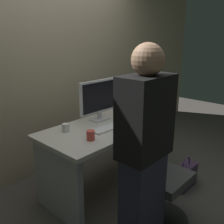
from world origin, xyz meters
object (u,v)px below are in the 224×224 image
at_px(office_chair, 157,178).
at_px(cup_by_monitor, 66,128).
at_px(cup_near_keyboard, 91,135).
at_px(cell_phone, 146,117).
at_px(person_at_desk, 144,156).
at_px(mouse, 126,120).
at_px(monitor, 99,98).
at_px(keyboard, 109,127).
at_px(book_stack, 126,106).
at_px(handbag, 185,176).
at_px(desk, 109,144).

xyz_separation_m(office_chair, cup_by_monitor, (-0.36, 0.85, 0.37)).
distance_m(cup_near_keyboard, cell_phone, 0.90).
relative_size(person_at_desk, mouse, 16.39).
bearing_deg(office_chair, cup_near_keyboard, 122.49).
bearing_deg(cup_by_monitor, monitor, 0.56).
height_order(mouse, cell_phone, mouse).
bearing_deg(office_chair, person_at_desk, -162.62).
relative_size(office_chair, keyboard, 2.19).
bearing_deg(book_stack, monitor, 178.61).
bearing_deg(book_stack, keyboard, -155.88).
bearing_deg(cup_near_keyboard, keyboard, 12.99).
height_order(cup_near_keyboard, handbag, cup_near_keyboard).
distance_m(book_stack, handbag, 1.08).
distance_m(desk, monitor, 0.52).
height_order(office_chair, mouse, office_chair).
height_order(mouse, cup_near_keyboard, cup_near_keyboard).
relative_size(office_chair, cell_phone, 6.53).
xyz_separation_m(person_at_desk, mouse, (0.69, 0.74, -0.07)).
bearing_deg(office_chair, cup_by_monitor, 112.58).
height_order(office_chair, cup_near_keyboard, office_chair).
bearing_deg(mouse, person_at_desk, -133.02).
relative_size(desk, person_at_desk, 0.92).
height_order(desk, mouse, mouse).
height_order(person_at_desk, monitor, person_at_desk).
height_order(desk, cup_near_keyboard, cup_near_keyboard).
xyz_separation_m(book_stack, cell_phone, (-0.00, -0.32, -0.07)).
height_order(desk, keyboard, keyboard).
bearing_deg(monitor, cup_by_monitor, -179.44).
bearing_deg(handbag, mouse, 123.36).
bearing_deg(handbag, monitor, 123.23).
bearing_deg(cell_phone, monitor, 160.70).
distance_m(office_chair, person_at_desk, 0.59).
relative_size(office_chair, handbag, 2.49).
bearing_deg(keyboard, book_stack, 25.49).
xyz_separation_m(mouse, cup_near_keyboard, (-0.61, -0.09, 0.03)).
xyz_separation_m(person_at_desk, book_stack, (0.97, 0.97, -0.00)).
relative_size(mouse, cell_phone, 0.69).
distance_m(person_at_desk, cell_phone, 1.18).
xyz_separation_m(cup_near_keyboard, cell_phone, (0.90, 0.01, -0.04)).
distance_m(keyboard, cup_near_keyboard, 0.35).
height_order(monitor, cup_by_monitor, monitor).
xyz_separation_m(mouse, book_stack, (0.28, 0.24, 0.06)).
distance_m(cup_near_keyboard, book_stack, 0.96).
bearing_deg(cup_by_monitor, book_stack, -0.38).
bearing_deg(handbag, office_chair, -177.07).
bearing_deg(cup_near_keyboard, cup_by_monitor, 94.18).
xyz_separation_m(office_chair, cup_near_keyboard, (-0.33, 0.52, 0.37)).
xyz_separation_m(cell_phone, handbag, (0.10, -0.50, -0.63)).
bearing_deg(cup_by_monitor, desk, -21.22).
relative_size(mouse, handbag, 0.26).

